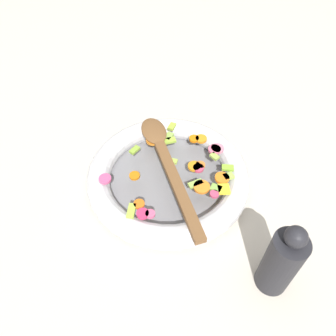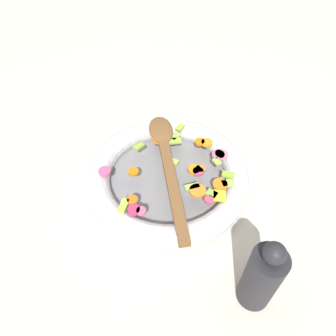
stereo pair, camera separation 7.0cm
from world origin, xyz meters
The scene contains 5 objects.
ground_plane centered at (0.00, 0.00, 0.00)m, with size 4.00×4.00×0.00m, color beige.
skillet centered at (0.00, 0.00, 0.02)m, with size 0.36×0.36×0.05m.
chopped_vegetables centered at (0.03, 0.02, 0.05)m, with size 0.26×0.28×0.01m.
wooden_spoon centered at (-0.01, 0.01, 0.06)m, with size 0.27×0.27×0.01m.
pepper_mill centered at (0.27, -0.11, 0.08)m, with size 0.06×0.06×0.18m.
Camera 2 is at (0.27, -0.37, 0.58)m, focal length 35.00 mm.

